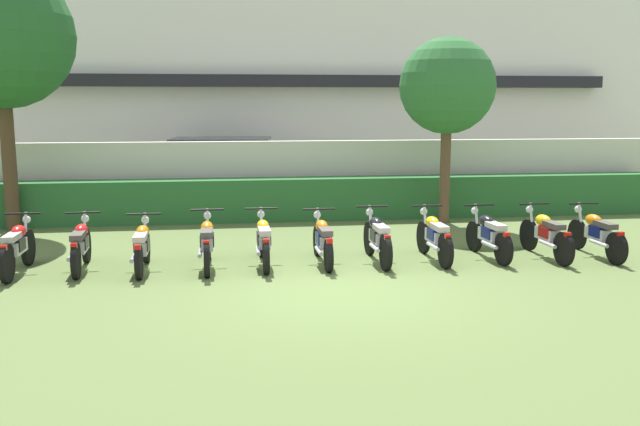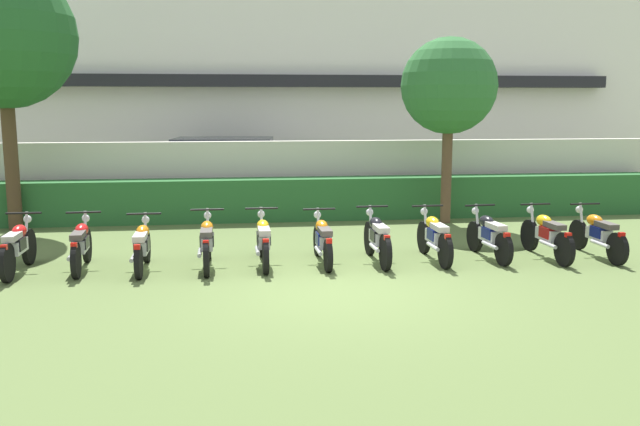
{
  "view_description": "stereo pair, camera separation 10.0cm",
  "coord_description": "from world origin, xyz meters",
  "px_view_note": "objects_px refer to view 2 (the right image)",
  "views": [
    {
      "loc": [
        -1.65,
        -10.1,
        2.89
      ],
      "look_at": [
        0.0,
        2.07,
        0.88
      ],
      "focal_mm": 38.31,
      "sensor_mm": 36.0,
      "label": 1
    },
    {
      "loc": [
        -1.55,
        -10.12,
        2.89
      ],
      "look_at": [
        0.0,
        2.07,
        0.88
      ],
      "focal_mm": 38.31,
      "sensor_mm": 36.0,
      "label": 2
    }
  ],
  "objects_px": {
    "parked_car": "(229,172)",
    "motorcycle_in_row_0": "(18,247)",
    "motorcycle_in_row_2": "(142,246)",
    "motorcycle_in_row_7": "(434,236)",
    "tree_near_inspector": "(2,37)",
    "motorcycle_in_row_10": "(598,234)",
    "motorcycle_in_row_1": "(81,245)",
    "motorcycle_in_row_9": "(547,234)",
    "motorcycle_in_row_4": "(263,240)",
    "tree_far_side": "(449,87)",
    "motorcycle_in_row_5": "(323,240)",
    "motorcycle_in_row_3": "(207,242)",
    "motorcycle_in_row_6": "(377,238)",
    "motorcycle_in_row_8": "(489,235)"
  },
  "relations": [
    {
      "from": "parked_car",
      "to": "tree_far_side",
      "type": "bearing_deg",
      "value": -28.29
    },
    {
      "from": "parked_car",
      "to": "motorcycle_in_row_2",
      "type": "bearing_deg",
      "value": -95.03
    },
    {
      "from": "parked_car",
      "to": "motorcycle_in_row_3",
      "type": "xyz_separation_m",
      "value": [
        -0.37,
        -7.41,
        -0.48
      ]
    },
    {
      "from": "parked_car",
      "to": "motorcycle_in_row_3",
      "type": "relative_size",
      "value": 2.4
    },
    {
      "from": "motorcycle_in_row_1",
      "to": "motorcycle_in_row_6",
      "type": "bearing_deg",
      "value": -94.36
    },
    {
      "from": "motorcycle_in_row_8",
      "to": "motorcycle_in_row_5",
      "type": "bearing_deg",
      "value": 85.92
    },
    {
      "from": "parked_car",
      "to": "motorcycle_in_row_6",
      "type": "relative_size",
      "value": 2.47
    },
    {
      "from": "motorcycle_in_row_1",
      "to": "motorcycle_in_row_4",
      "type": "height_order",
      "value": "motorcycle_in_row_4"
    },
    {
      "from": "motorcycle_in_row_2",
      "to": "motorcycle_in_row_5",
      "type": "bearing_deg",
      "value": -88.74
    },
    {
      "from": "motorcycle_in_row_10",
      "to": "motorcycle_in_row_2",
      "type": "bearing_deg",
      "value": 88.46
    },
    {
      "from": "motorcycle_in_row_1",
      "to": "motorcycle_in_row_8",
      "type": "xyz_separation_m",
      "value": [
        7.33,
        -0.04,
        -0.0
      ]
    },
    {
      "from": "parked_car",
      "to": "motorcycle_in_row_6",
      "type": "xyz_separation_m",
      "value": [
        2.67,
        -7.39,
        -0.48
      ]
    },
    {
      "from": "motorcycle_in_row_4",
      "to": "motorcycle_in_row_6",
      "type": "xyz_separation_m",
      "value": [
        2.06,
        -0.07,
        0.01
      ]
    },
    {
      "from": "motorcycle_in_row_7",
      "to": "motorcycle_in_row_10",
      "type": "height_order",
      "value": "motorcycle_in_row_7"
    },
    {
      "from": "motorcycle_in_row_1",
      "to": "motorcycle_in_row_2",
      "type": "bearing_deg",
      "value": -102.57
    },
    {
      "from": "parked_car",
      "to": "motorcycle_in_row_1",
      "type": "height_order",
      "value": "parked_car"
    },
    {
      "from": "motorcycle_in_row_5",
      "to": "motorcycle_in_row_3",
      "type": "bearing_deg",
      "value": 90.6
    },
    {
      "from": "motorcycle_in_row_3",
      "to": "motorcycle_in_row_0",
      "type": "bearing_deg",
      "value": 89.02
    },
    {
      "from": "motorcycle_in_row_1",
      "to": "motorcycle_in_row_5",
      "type": "xyz_separation_m",
      "value": [
        4.21,
        -0.06,
        -0.01
      ]
    },
    {
      "from": "motorcycle_in_row_0",
      "to": "motorcycle_in_row_8",
      "type": "relative_size",
      "value": 1.05
    },
    {
      "from": "parked_car",
      "to": "motorcycle_in_row_5",
      "type": "height_order",
      "value": "parked_car"
    },
    {
      "from": "motorcycle_in_row_6",
      "to": "motorcycle_in_row_4",
      "type": "bearing_deg",
      "value": 86.81
    },
    {
      "from": "motorcycle_in_row_3",
      "to": "motorcycle_in_row_6",
      "type": "relative_size",
      "value": 1.03
    },
    {
      "from": "tree_near_inspector",
      "to": "motorcycle_in_row_10",
      "type": "xyz_separation_m",
      "value": [
        11.7,
        -4.26,
        -3.84
      ]
    },
    {
      "from": "motorcycle_in_row_2",
      "to": "motorcycle_in_row_5",
      "type": "relative_size",
      "value": 0.97
    },
    {
      "from": "motorcycle_in_row_0",
      "to": "motorcycle_in_row_4",
      "type": "distance_m",
      "value": 4.16
    },
    {
      "from": "motorcycle_in_row_3",
      "to": "tree_far_side",
      "type": "bearing_deg",
      "value": -55.7
    },
    {
      "from": "parked_car",
      "to": "motorcycle_in_row_10",
      "type": "bearing_deg",
      "value": -41.33
    },
    {
      "from": "parked_car",
      "to": "motorcycle_in_row_0",
      "type": "bearing_deg",
      "value": -109.51
    },
    {
      "from": "parked_car",
      "to": "tree_near_inspector",
      "type": "relative_size",
      "value": 0.79
    },
    {
      "from": "motorcycle_in_row_1",
      "to": "motorcycle_in_row_2",
      "type": "distance_m",
      "value": 1.07
    },
    {
      "from": "tree_near_inspector",
      "to": "motorcycle_in_row_3",
      "type": "relative_size",
      "value": 3.04
    },
    {
      "from": "motorcycle_in_row_1",
      "to": "motorcycle_in_row_9",
      "type": "distance_m",
      "value": 8.4
    },
    {
      "from": "motorcycle_in_row_6",
      "to": "motorcycle_in_row_10",
      "type": "relative_size",
      "value": 0.98
    },
    {
      "from": "motorcycle_in_row_7",
      "to": "tree_near_inspector",
      "type": "bearing_deg",
      "value": 62.61
    },
    {
      "from": "tree_near_inspector",
      "to": "motorcycle_in_row_9",
      "type": "distance_m",
      "value": 12.13
    },
    {
      "from": "motorcycle_in_row_0",
      "to": "motorcycle_in_row_9",
      "type": "xyz_separation_m",
      "value": [
        9.42,
        -0.06,
        -0.01
      ]
    },
    {
      "from": "motorcycle_in_row_4",
      "to": "motorcycle_in_row_5",
      "type": "bearing_deg",
      "value": -92.27
    },
    {
      "from": "parked_car",
      "to": "motorcycle_in_row_7",
      "type": "distance_m",
      "value": 8.29
    },
    {
      "from": "motorcycle_in_row_1",
      "to": "motorcycle_in_row_8",
      "type": "height_order",
      "value": "motorcycle_in_row_1"
    },
    {
      "from": "motorcycle_in_row_1",
      "to": "motorcycle_in_row_10",
      "type": "height_order",
      "value": "motorcycle_in_row_1"
    },
    {
      "from": "parked_car",
      "to": "motorcycle_in_row_7",
      "type": "height_order",
      "value": "parked_car"
    },
    {
      "from": "motorcycle_in_row_1",
      "to": "motorcycle_in_row_10",
      "type": "relative_size",
      "value": 0.95
    },
    {
      "from": "motorcycle_in_row_9",
      "to": "tree_near_inspector",
      "type": "bearing_deg",
      "value": 66.2
    },
    {
      "from": "motorcycle_in_row_4",
      "to": "motorcycle_in_row_7",
      "type": "height_order",
      "value": "motorcycle_in_row_7"
    },
    {
      "from": "parked_car",
      "to": "tree_far_side",
      "type": "xyz_separation_m",
      "value": [
        5.17,
        -3.54,
        2.3
      ]
    },
    {
      "from": "parked_car",
      "to": "motorcycle_in_row_0",
      "type": "relative_size",
      "value": 2.46
    },
    {
      "from": "motorcycle_in_row_2",
      "to": "tree_far_side",
      "type": "bearing_deg",
      "value": -60.24
    },
    {
      "from": "motorcycle_in_row_1",
      "to": "motorcycle_in_row_3",
      "type": "distance_m",
      "value": 2.16
    },
    {
      "from": "motorcycle_in_row_3",
      "to": "motorcycle_in_row_2",
      "type": "bearing_deg",
      "value": 92.45
    }
  ]
}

